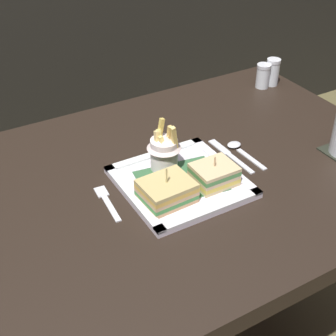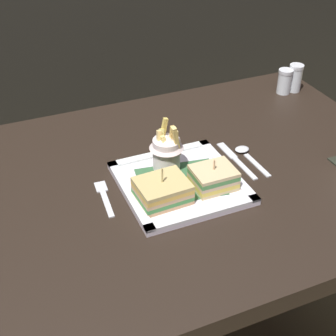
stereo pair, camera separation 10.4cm
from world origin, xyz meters
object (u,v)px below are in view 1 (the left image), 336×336
at_px(sandwich_half_right, 214,174).
at_px(pepper_shaker, 272,74).
at_px(square_plate, 181,182).
at_px(sandwich_half_left, 167,191).
at_px(fries_cup, 164,148).
at_px(fork, 107,201).
at_px(dining_table, 156,215).
at_px(spoon, 239,148).
at_px(salt_shaker, 263,77).
at_px(knife, 229,154).

relative_size(sandwich_half_right, pepper_shaker, 1.10).
xyz_separation_m(square_plate, pepper_shaker, (0.50, 0.30, 0.03)).
height_order(sandwich_half_left, pepper_shaker, sandwich_half_left).
xyz_separation_m(fries_cup, fork, (-0.16, -0.03, -0.06)).
distance_m(fries_cup, pepper_shaker, 0.56).
bearing_deg(dining_table, pepper_shaker, 25.44).
distance_m(spoon, salt_shaker, 0.37).
bearing_deg(spoon, knife, -169.87).
height_order(dining_table, spoon, spoon).
xyz_separation_m(dining_table, salt_shaker, (0.51, 0.26, 0.13)).
bearing_deg(salt_shaker, knife, -140.21).
bearing_deg(pepper_shaker, square_plate, -149.44).
bearing_deg(square_plate, sandwich_half_left, -145.03).
height_order(square_plate, sandwich_half_right, sandwich_half_right).
distance_m(sandwich_half_left, fork, 0.13).
bearing_deg(spoon, salt_shaker, 42.34).
bearing_deg(knife, spoon, 10.13).
relative_size(sandwich_half_right, knife, 0.54).
bearing_deg(knife, pepper_shaker, 36.67).
relative_size(spoon, pepper_shaker, 1.61).
relative_size(dining_table, square_plate, 4.85).
height_order(square_plate, salt_shaker, salt_shaker).
relative_size(dining_table, spoon, 9.37).
bearing_deg(sandwich_half_right, spoon, 33.54).
relative_size(square_plate, sandwich_half_left, 2.34).
distance_m(fork, knife, 0.32).
height_order(dining_table, knife, knife).
distance_m(fries_cup, salt_shaker, 0.53).
relative_size(sandwich_half_right, salt_shaker, 1.24).
relative_size(square_plate, fork, 2.03).
bearing_deg(fries_cup, pepper_shaker, 24.89).
distance_m(dining_table, sandwich_half_left, 0.15).
height_order(sandwich_half_left, fork, sandwich_half_left).
height_order(sandwich_half_left, knife, sandwich_half_left).
distance_m(sandwich_half_left, sandwich_half_right, 0.12).
distance_m(square_plate, sandwich_half_right, 0.08).
bearing_deg(fork, salt_shaker, 23.17).
distance_m(sandwich_half_left, spoon, 0.27).
bearing_deg(fries_cup, fork, -167.95).
xyz_separation_m(dining_table, sandwich_half_right, (0.10, -0.08, 0.13)).
distance_m(sandwich_half_left, pepper_shaker, 0.65).
bearing_deg(dining_table, salt_shaker, 27.01).
bearing_deg(fork, dining_table, 5.16).
height_order(sandwich_half_left, salt_shaker, sandwich_half_left).
xyz_separation_m(sandwich_half_left, salt_shaker, (0.52, 0.34, -0.00)).
bearing_deg(square_plate, fries_cup, 96.24).
relative_size(knife, pepper_shaker, 2.03).
relative_size(dining_table, knife, 7.46).
xyz_separation_m(sandwich_half_left, pepper_shaker, (0.56, 0.34, 0.00)).
distance_m(square_plate, pepper_shaker, 0.58).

